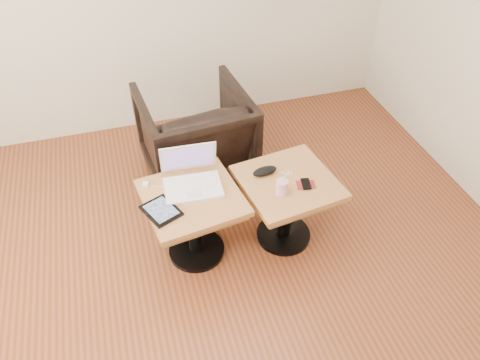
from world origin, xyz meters
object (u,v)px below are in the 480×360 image
object	(u,v)px
side_table_left	(193,211)
armchair	(196,135)
striped_cup	(282,187)
side_table_right	(287,195)
laptop	(191,178)

from	to	relation	value
side_table_left	armchair	world-z (taller)	armchair
striped_cup	armchair	xyz separation A→B (m)	(-0.34, 0.99, -0.21)
side_table_right	laptop	size ratio (longest dim) A/B	1.75
side_table_left	striped_cup	size ratio (longest dim) A/B	6.68
side_table_left	laptop	xyz separation A→B (m)	(0.03, 0.11, 0.19)
laptop	side_table_right	bearing A→B (deg)	-9.96
side_table_left	side_table_right	bearing A→B (deg)	-11.71
side_table_right	armchair	bearing A→B (deg)	107.92
side_table_left	armchair	distance (m)	0.87
side_table_left	laptop	world-z (taller)	laptop
laptop	striped_cup	size ratio (longest dim) A/B	3.80
side_table_right	laptop	xyz separation A→B (m)	(-0.61, 0.15, 0.19)
side_table_right	striped_cup	distance (m)	0.23
laptop	armchair	distance (m)	0.79
striped_cup	armchair	distance (m)	1.07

